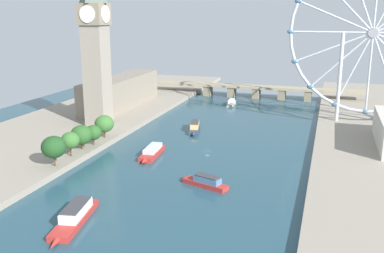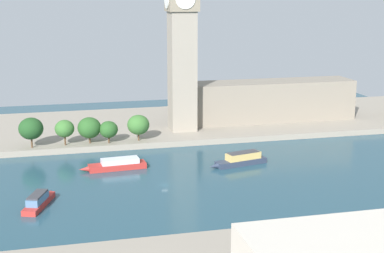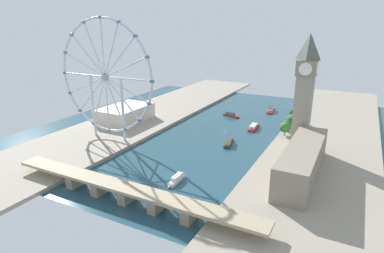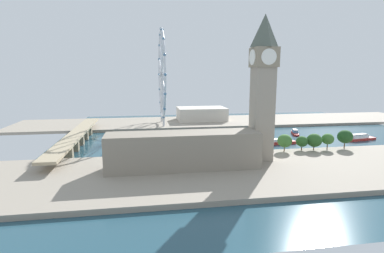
# 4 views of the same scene
# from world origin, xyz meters

# --- Properties ---
(ground_plane) EXTENTS (372.12, 372.12, 0.00)m
(ground_plane) POSITION_xyz_m (0.00, 0.00, 0.00)
(ground_plane) COLOR #234756
(riverbank_left) EXTENTS (90.00, 520.00, 3.00)m
(riverbank_left) POSITION_xyz_m (-101.06, 0.00, 1.50)
(riverbank_left) COLOR gray
(riverbank_left) RESTS_ON ground_plane
(clock_tower) EXTENTS (16.79, 16.79, 98.22)m
(clock_tower) POSITION_xyz_m (-80.42, 25.65, 54.03)
(clock_tower) COLOR gray
(clock_tower) RESTS_ON riverbank_left
(parliament_block) EXTENTS (22.00, 96.62, 23.00)m
(parliament_block) POSITION_xyz_m (-92.15, 81.96, 14.50)
(parliament_block) COLOR gray
(parliament_block) RESTS_ON riverbank_left
(tree_row_embankment) EXTENTS (13.60, 63.89, 14.84)m
(tree_row_embankment) POSITION_xyz_m (-61.86, -28.09, 11.33)
(tree_row_embankment) COLOR #513823
(tree_row_embankment) RESTS_ON riverbank_left
(ferris_wheel) EXTENTS (107.81, 3.20, 111.87)m
(ferris_wheel) POSITION_xyz_m (85.92, 83.05, 60.99)
(ferris_wheel) COLOR silver
(ferris_wheel) RESTS_ON riverbank_right
(river_bridge) EXTENTS (184.12, 13.75, 10.65)m
(river_bridge) POSITION_xyz_m (-0.00, 165.25, 7.58)
(river_bridge) COLOR tan
(river_bridge) RESTS_ON ground_plane
(tour_boat_0) EXTENTS (8.92, 29.88, 4.80)m
(tour_boat_0) POSITION_xyz_m (-26.20, -16.59, 2.02)
(tour_boat_0) COLOR #B22D28
(tour_boat_0) RESTS_ON ground_plane
(tour_boat_1) EXTENTS (5.42, 23.38, 4.83)m
(tour_boat_1) POSITION_xyz_m (-14.21, 127.59, 1.94)
(tour_boat_1) COLOR beige
(tour_boat_1) RESTS_ON ground_plane
(tour_boat_2) EXTENTS (13.02, 37.57, 6.10)m
(tour_boat_2) POSITION_xyz_m (-23.69, -97.04, 2.42)
(tour_boat_2) COLOR #B22D28
(tour_boat_2) RESTS_ON ground_plane
(tour_boat_3) EXTENTS (24.84, 12.07, 5.17)m
(tour_boat_3) POSITION_xyz_m (12.64, -49.79, 2.05)
(tour_boat_3) COLOR #B22D28
(tour_boat_3) RESTS_ON ground_plane
(tour_boat_4) EXTENTS (11.69, 28.69, 5.85)m
(tour_boat_4) POSITION_xyz_m (-19.30, 39.05, 2.44)
(tour_boat_4) COLOR #2D384C
(tour_boat_4) RESTS_ON ground_plane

